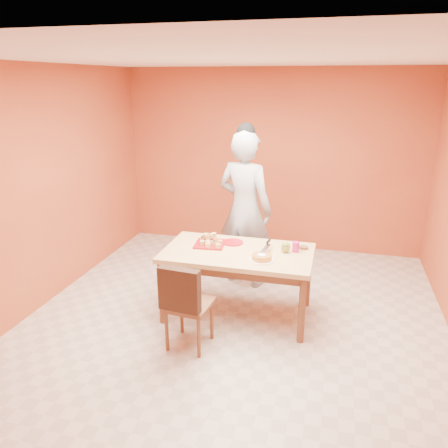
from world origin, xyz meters
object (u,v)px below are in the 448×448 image
(pastry_platter, at_px, (210,244))
(magenta_glass, at_px, (296,247))
(dining_table, at_px, (238,259))
(dining_chair, at_px, (188,303))
(red_dinner_plate, at_px, (233,242))
(person, at_px, (245,210))
(egg_ornament, at_px, (286,247))
(sponge_cake, at_px, (262,257))
(checker_tin, at_px, (304,248))

(pastry_platter, bearing_deg, magenta_glass, 2.16)
(dining_table, distance_m, pastry_platter, 0.37)
(dining_chair, height_order, red_dinner_plate, dining_chair)
(person, relative_size, red_dinner_plate, 8.33)
(dining_table, distance_m, egg_ornament, 0.53)
(dining_table, distance_m, sponge_cake, 0.37)
(red_dinner_plate, bearing_deg, egg_ornament, -12.48)
(magenta_glass, bearing_deg, person, 135.92)
(dining_chair, xyz_separation_m, red_dinner_plate, (0.21, 0.95, 0.30))
(dining_chair, height_order, sponge_cake, dining_chair)
(person, height_order, magenta_glass, person)
(egg_ornament, bearing_deg, dining_chair, -133.23)
(person, bearing_deg, sponge_cake, 128.02)
(person, bearing_deg, checker_tin, 160.19)
(dining_table, relative_size, checker_tin, 16.53)
(dining_table, height_order, magenta_glass, magenta_glass)
(sponge_cake, relative_size, egg_ornament, 1.66)
(person, xyz_separation_m, egg_ornament, (0.61, -0.74, -0.16))
(dining_chair, distance_m, egg_ornament, 1.21)
(sponge_cake, bearing_deg, pastry_platter, 155.44)
(pastry_platter, xyz_separation_m, checker_tin, (1.03, 0.14, 0.00))
(checker_tin, bearing_deg, egg_ornament, -138.37)
(dining_chair, relative_size, egg_ornament, 7.35)
(pastry_platter, bearing_deg, checker_tin, 7.89)
(dining_chair, height_order, person, person)
(dining_table, bearing_deg, egg_ornament, 9.57)
(dining_table, relative_size, pastry_platter, 4.91)
(sponge_cake, height_order, magenta_glass, magenta_glass)
(dining_chair, distance_m, pastry_platter, 0.89)
(pastry_platter, bearing_deg, dining_table, -16.35)
(person, relative_size, checker_tin, 20.28)
(dining_chair, distance_m, checker_tin, 1.43)
(dining_chair, xyz_separation_m, checker_tin, (1.00, 0.98, 0.30))
(egg_ornament, bearing_deg, red_dinner_plate, 169.41)
(person, height_order, sponge_cake, person)
(egg_ornament, bearing_deg, person, 131.26)
(red_dinner_plate, distance_m, checker_tin, 0.79)
(red_dinner_plate, distance_m, sponge_cake, 0.58)
(dining_chair, bearing_deg, egg_ornament, 50.13)
(sponge_cake, distance_m, egg_ornament, 0.35)
(red_dinner_plate, bearing_deg, checker_tin, 1.71)
(pastry_platter, xyz_separation_m, red_dinner_plate, (0.24, 0.12, -0.00))
(dining_table, relative_size, magenta_glass, 14.75)
(red_dinner_plate, bearing_deg, person, 89.46)
(sponge_cake, bearing_deg, person, 111.40)
(sponge_cake, height_order, checker_tin, sponge_cake)
(pastry_platter, height_order, red_dinner_plate, pastry_platter)
(dining_table, distance_m, checker_tin, 0.73)
(pastry_platter, xyz_separation_m, egg_ornament, (0.85, -0.02, 0.05))
(person, relative_size, pastry_platter, 6.02)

